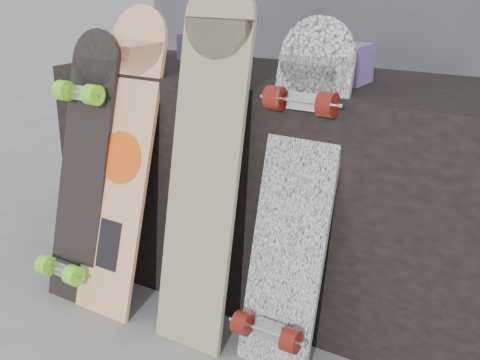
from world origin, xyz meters
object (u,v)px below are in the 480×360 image
Objects in this scene: longboard_geisha at (123,153)px; longboard_celtic at (206,157)px; longboard_cascadia at (294,193)px; skateboard_dark at (81,164)px; vendor_table at (280,185)px.

longboard_celtic reaches higher than longboard_geisha.
skateboard_dark is (-0.81, -0.06, -0.04)m from longboard_cascadia.
longboard_cascadia reaches higher than vendor_table.
vendor_table is at bearing 124.82° from longboard_cascadia.
longboard_celtic is 1.19× the size of skateboard_dark.
longboard_geisha is 0.92× the size of longboard_celtic.
vendor_table is 0.71m from skateboard_dark.
longboard_geisha is at bearing -138.30° from vendor_table.
longboard_cascadia is at bearing 1.81° from longboard_geisha.
longboard_celtic is (-0.04, -0.39, 0.20)m from vendor_table.
longboard_geisha is 1.01× the size of longboard_cascadia.
longboard_cascadia is at bearing 8.90° from longboard_celtic.
longboard_geisha reaches higher than vendor_table.
longboard_celtic reaches higher than longboard_cascadia.
longboard_geisha is (-0.41, -0.37, 0.14)m from vendor_table.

